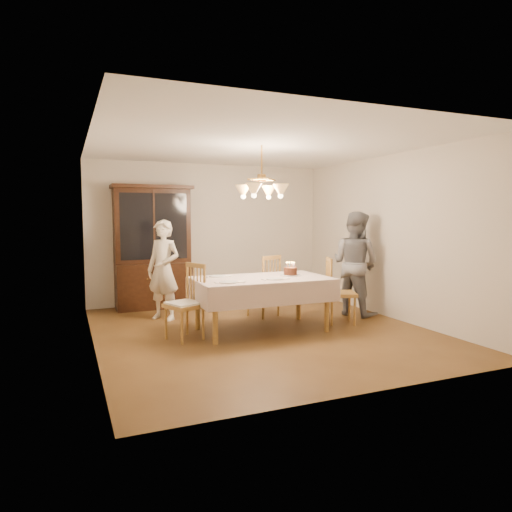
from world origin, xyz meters
name	(u,v)px	position (x,y,z in m)	size (l,w,h in m)	color
ground	(261,330)	(0.00, 0.00, 0.00)	(5.00, 5.00, 0.00)	#523417
room_shell	(262,219)	(0.00, 0.00, 1.58)	(5.00, 5.00, 5.00)	white
dining_table	(261,283)	(0.00, 0.00, 0.68)	(1.90, 1.10, 0.76)	olive
china_hutch	(153,249)	(-1.12, 2.25, 1.04)	(1.38, 0.54, 2.16)	black
chair_far_side	(264,289)	(0.41, 0.85, 0.44)	(0.57, 0.55, 1.00)	olive
chair_left_end	(185,305)	(-1.11, -0.03, 0.45)	(0.55, 0.56, 1.00)	olive
chair_right_end	(340,294)	(1.29, -0.04, 0.44)	(0.55, 0.57, 1.00)	olive
elderly_woman	(163,270)	(-1.13, 1.24, 0.79)	(0.57, 0.38, 1.57)	#F5E8CE
adult_in_grey	(355,263)	(1.84, 0.38, 0.85)	(0.83, 0.64, 1.70)	slate
birthday_cake	(290,272)	(0.47, 0.04, 0.81)	(0.30, 0.30, 0.20)	white
place_setting_near_left	(230,282)	(-0.58, -0.29, 0.77)	(0.39, 0.25, 0.02)	white
place_setting_near_right	(276,279)	(0.11, -0.24, 0.77)	(0.38, 0.23, 0.02)	white
place_setting_far_left	(218,276)	(-0.53, 0.34, 0.77)	(0.38, 0.23, 0.02)	white
chandelier	(262,191)	(0.00, 0.00, 1.98)	(0.62, 0.62, 0.73)	#BF8C3F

